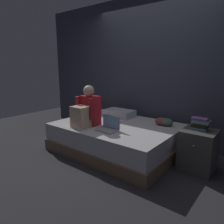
# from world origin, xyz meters

# --- Properties ---
(ground_plane) EXTENTS (8.00, 8.00, 0.00)m
(ground_plane) POSITION_xyz_m (0.00, 0.00, 0.00)
(ground_plane) COLOR #2D2D33
(wall_back) EXTENTS (5.60, 0.10, 2.70)m
(wall_back) POSITION_xyz_m (0.00, 1.20, 1.35)
(wall_back) COLOR #383D4C
(wall_back) RESTS_ON ground_plane
(bed) EXTENTS (2.00, 1.50, 0.47)m
(bed) POSITION_xyz_m (-0.20, 0.30, 0.23)
(bed) COLOR #7A6047
(bed) RESTS_ON ground_plane
(nightstand) EXTENTS (0.44, 0.46, 0.57)m
(nightstand) POSITION_xyz_m (1.10, 0.44, 0.29)
(nightstand) COLOR #474442
(nightstand) RESTS_ON ground_plane
(person_sitting) EXTENTS (0.39, 0.44, 0.66)m
(person_sitting) POSITION_xyz_m (-0.53, -0.07, 0.72)
(person_sitting) COLOR #B21E28
(person_sitting) RESTS_ON bed
(laptop) EXTENTS (0.32, 0.23, 0.22)m
(laptop) POSITION_xyz_m (-0.09, -0.06, 0.52)
(laptop) COLOR #9EA0A5
(laptop) RESTS_ON bed
(pillow) EXTENTS (0.56, 0.36, 0.13)m
(pillow) POSITION_xyz_m (-0.48, 0.75, 0.53)
(pillow) COLOR silver
(pillow) RESTS_ON bed
(book_stack) EXTENTS (0.23, 0.16, 0.17)m
(book_stack) POSITION_xyz_m (1.09, 0.49, 0.66)
(book_stack) COLOR teal
(book_stack) RESTS_ON nightstand
(clothes_pile) EXTENTS (0.30, 0.19, 0.12)m
(clothes_pile) POSITION_xyz_m (0.45, 0.72, 0.53)
(clothes_pile) COLOR #4C6B56
(clothes_pile) RESTS_ON bed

